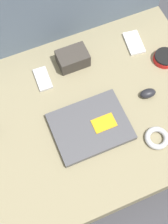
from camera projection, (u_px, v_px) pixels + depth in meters
name	position (u px, v px, depth m)	size (l,w,h in m)	color
ground_plane	(84.00, 126.00, 1.37)	(8.00, 8.00, 0.00)	#38383D
couch_seat	(84.00, 120.00, 1.31)	(1.09, 0.77, 0.13)	#847A5B
couch_backrest	(41.00, 11.00, 1.35)	(1.09, 0.20, 0.45)	slate
laptop	(91.00, 127.00, 1.22)	(0.30, 0.23, 0.03)	#47474C
computer_mouse	(148.00, 93.00, 1.28)	(0.07, 0.05, 0.03)	black
speaker_puck	(165.00, 58.00, 1.35)	(0.10, 0.10, 0.03)	red
phone_silver	(43.00, 79.00, 1.32)	(0.06, 0.11, 0.01)	#B7B7BC
phone_small	(134.00, 43.00, 1.39)	(0.08, 0.13, 0.01)	silver
camera_pouch	(73.00, 58.00, 1.32)	(0.13, 0.09, 0.07)	#38332D
cable_coil	(157.00, 138.00, 1.20)	(0.09, 0.09, 0.02)	#B2B2B7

